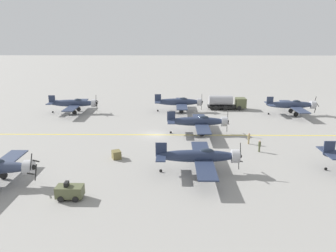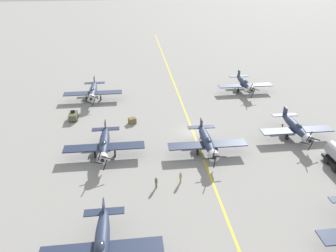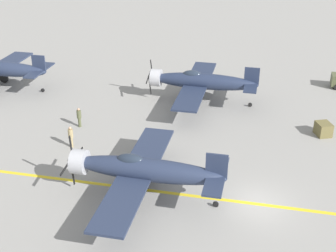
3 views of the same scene
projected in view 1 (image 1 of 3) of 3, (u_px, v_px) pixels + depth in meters
ground_plane at (156, 135)px, 52.52m from camera, size 400.00×400.00×0.00m
taxiway_stripe at (156, 135)px, 52.52m from camera, size 0.30×160.00×0.01m
airplane_mid_left at (180, 102)px, 67.71m from camera, size 12.00×9.98×3.73m
airplane_far_left at (292, 105)px, 65.06m from camera, size 12.00×9.98×3.71m
airplane_mid_right at (200, 156)px, 37.75m from camera, size 12.00×9.98×3.71m
airplane_mid_center at (199, 122)px, 52.67m from camera, size 12.00×9.98×3.80m
airplane_near_left at (74, 103)px, 66.49m from camera, size 12.00×9.98×3.74m
fuel_tanker at (227, 102)px, 69.98m from camera, size 2.67×8.00×2.98m
tow_tractor at (70, 191)px, 31.99m from camera, size 1.57×2.60×1.79m
ground_crew_walking at (259, 146)px, 44.73m from camera, size 0.36×0.36×1.65m
ground_crew_inspecting at (249, 138)px, 47.94m from camera, size 0.37×0.37×1.68m
supply_crate_by_tanker at (116, 155)px, 42.44m from camera, size 1.56×1.45×1.04m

